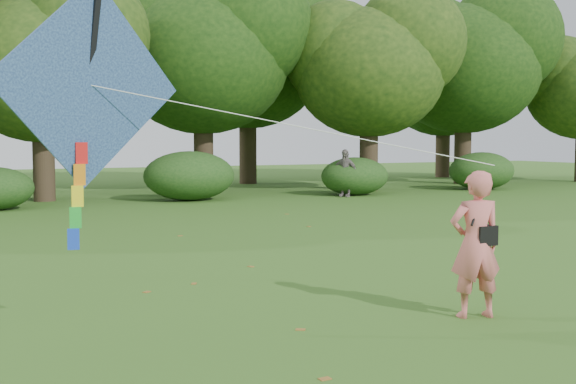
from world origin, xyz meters
name	(u,v)px	position (x,y,z in m)	size (l,w,h in m)	color
ground	(385,308)	(0.00, 0.00, 0.00)	(100.00, 100.00, 0.00)	#265114
man_kite_flyer	(475,244)	(0.76, -0.95, 0.97)	(0.71, 0.46, 1.94)	#D56964
bystander_right	(345,173)	(9.20, 16.84, 0.96)	(1.12, 0.47, 1.92)	slate
crossbody_bag	(484,234)	(0.88, -0.98, 1.10)	(0.43, 0.20, 0.74)	black
flying_kite	(90,88)	(-3.87, 0.59, 2.95)	(6.10, 2.03, 3.25)	#235F9A
tree_line	(122,62)	(1.67, 22.88, 5.60)	(54.70, 15.30, 9.48)	#3A2D1E
shrub_band	(91,181)	(-0.72, 17.60, 0.86)	(39.15, 3.22, 1.88)	#264919
fallen_leaves	(204,258)	(-0.89, 5.09, 0.01)	(9.04, 14.13, 0.01)	brown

